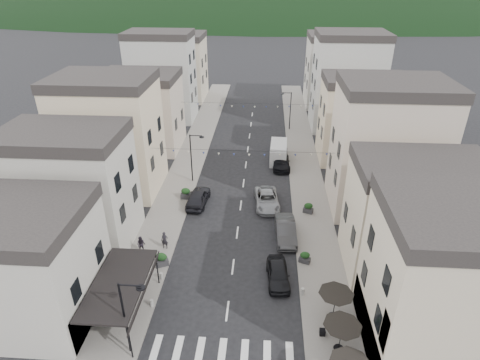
% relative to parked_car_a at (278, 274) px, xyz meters
% --- Properties ---
extents(sidewalk_left, '(4.00, 76.00, 0.12)m').
position_rel_parked_car_a_xyz_m(sidewalk_left, '(-11.30, 22.45, -0.67)').
color(sidewalk_left, slate).
rests_on(sidewalk_left, ground).
extents(sidewalk_right, '(4.00, 76.00, 0.12)m').
position_rel_parked_car_a_xyz_m(sidewalk_right, '(3.70, 22.45, -0.67)').
color(sidewalk_right, slate).
rests_on(sidewalk_right, ground).
extents(hill_backdrop, '(640.00, 360.00, 70.00)m').
position_rel_parked_car_a_xyz_m(hill_backdrop, '(-3.80, 290.45, -0.73)').
color(hill_backdrop, black).
rests_on(hill_backdrop, ground).
extents(boutique_building, '(12.00, 8.00, 8.00)m').
position_rel_parked_car_a_xyz_m(boutique_building, '(-19.30, -4.55, 3.27)').
color(boutique_building, '#B8B4A9').
rests_on(boutique_building, ground).
extents(bistro_building, '(10.00, 8.00, 10.00)m').
position_rel_parked_car_a_xyz_m(bistro_building, '(10.70, -5.55, 4.27)').
color(bistro_building, beige).
rests_on(bistro_building, ground).
extents(boutique_awning, '(3.77, 7.50, 3.28)m').
position_rel_parked_car_a_xyz_m(boutique_awning, '(-11.05, -4.55, 2.38)').
color(boutique_awning, black).
rests_on(boutique_awning, ground).
extents(buildings_row_left, '(10.20, 54.16, 14.00)m').
position_rel_parked_car_a_xyz_m(buildings_row_left, '(-18.30, 28.20, 5.39)').
color(buildings_row_left, '#B8B4A9').
rests_on(buildings_row_left, ground).
extents(buildings_row_right, '(10.20, 54.16, 14.50)m').
position_rel_parked_car_a_xyz_m(buildings_row_right, '(10.70, 27.04, 5.59)').
color(buildings_row_right, beige).
rests_on(buildings_row_right, ground).
extents(cafe_terrace, '(2.50, 8.10, 2.53)m').
position_rel_parked_car_a_xyz_m(cafe_terrace, '(3.90, -6.75, 1.62)').
color(cafe_terrace, black).
rests_on(cafe_terrace, ground).
extents(streetlamp_left_near, '(1.70, 0.56, 6.00)m').
position_rel_parked_car_a_xyz_m(streetlamp_left_near, '(-9.62, -7.55, 2.97)').
color(streetlamp_left_near, black).
rests_on(streetlamp_left_near, ground).
extents(streetlamp_left_far, '(1.70, 0.56, 6.00)m').
position_rel_parked_car_a_xyz_m(streetlamp_left_far, '(-9.62, 16.45, 2.97)').
color(streetlamp_left_far, black).
rests_on(streetlamp_left_far, ground).
extents(streetlamp_right_far, '(1.70, 0.56, 6.00)m').
position_rel_parked_car_a_xyz_m(streetlamp_right_far, '(2.02, 34.45, 2.97)').
color(streetlamp_right_far, black).
rests_on(streetlamp_right_far, ground).
extents(bollards, '(11.66, 10.26, 0.60)m').
position_rel_parked_car_a_xyz_m(bollards, '(-3.80, -4.05, -0.31)').
color(bollards, gray).
rests_on(bollards, ground).
extents(bunting_near, '(19.00, 0.28, 0.62)m').
position_rel_parked_car_a_xyz_m(bunting_near, '(-3.80, 12.45, 4.92)').
color(bunting_near, black).
rests_on(bunting_near, ground).
extents(bunting_far, '(19.00, 0.28, 0.62)m').
position_rel_parked_car_a_xyz_m(bunting_far, '(-3.80, 28.45, 4.92)').
color(bunting_far, black).
rests_on(bunting_far, ground).
extents(parked_car_a, '(2.08, 4.44, 1.47)m').
position_rel_parked_car_a_xyz_m(parked_car_a, '(0.00, 0.00, 0.00)').
color(parked_car_a, black).
rests_on(parked_car_a, ground).
extents(parked_car_b, '(2.06, 5.20, 1.68)m').
position_rel_parked_car_a_xyz_m(parked_car_b, '(0.80, 5.95, 0.11)').
color(parked_car_b, '#2F2F31').
rests_on(parked_car_b, ground).
extents(parked_car_c, '(3.00, 5.59, 1.49)m').
position_rel_parked_car_a_xyz_m(parked_car_c, '(-1.00, 11.63, 0.01)').
color(parked_car_c, gray).
rests_on(parked_car_c, ground).
extents(parked_car_d, '(2.29, 5.35, 1.54)m').
position_rel_parked_car_a_xyz_m(parked_car_d, '(0.71, 21.27, 0.03)').
color(parked_car_d, black).
rests_on(parked_car_d, ground).
extents(parked_car_e, '(2.33, 5.00, 1.66)m').
position_rel_parked_car_a_xyz_m(parked_car_e, '(-8.40, 11.45, 0.09)').
color(parked_car_e, black).
rests_on(parked_car_e, ground).
extents(delivery_van, '(2.32, 5.37, 2.53)m').
position_rel_parked_car_a_xyz_m(delivery_van, '(0.39, 23.15, 0.51)').
color(delivery_van, '#BABABC').
rests_on(delivery_van, ground).
extents(pedestrian_a, '(0.62, 0.41, 1.68)m').
position_rel_parked_car_a_xyz_m(pedestrian_a, '(-10.14, 3.48, 0.23)').
color(pedestrian_a, black).
rests_on(pedestrian_a, sidewalk_left).
extents(pedestrian_b, '(0.81, 0.65, 1.60)m').
position_rel_parked_car_a_xyz_m(pedestrian_b, '(-12.10, 2.79, 0.19)').
color(pedestrian_b, black).
rests_on(pedestrian_b, sidewalk_left).
extents(planter_la, '(1.28, 1.03, 1.26)m').
position_rel_parked_car_a_xyz_m(planter_la, '(-9.88, 1.10, -0.00)').
color(planter_la, '#2F2F31').
rests_on(planter_la, sidewalk_left).
extents(planter_lb, '(1.16, 0.68, 1.26)m').
position_rel_parked_car_a_xyz_m(planter_lb, '(-9.91, 12.35, -0.00)').
color(planter_lb, '#2D2D30').
rests_on(planter_lb, sidewalk_left).
extents(planter_ra, '(1.07, 0.79, 1.07)m').
position_rel_parked_car_a_xyz_m(planter_ra, '(4.06, -4.56, -0.09)').
color(planter_ra, '#323235').
rests_on(planter_ra, sidewalk_right).
extents(planter_rb, '(1.08, 0.85, 1.07)m').
position_rel_parked_car_a_xyz_m(planter_rb, '(2.34, 2.34, -0.09)').
color(planter_rb, '#2D2D2F').
rests_on(planter_rb, sidewalk_right).
extents(planter_rc, '(1.14, 0.88, 1.13)m').
position_rel_parked_car_a_xyz_m(planter_rc, '(3.29, 10.34, -0.07)').
color(planter_rc, '#2F2F32').
rests_on(planter_rc, sidewalk_right).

